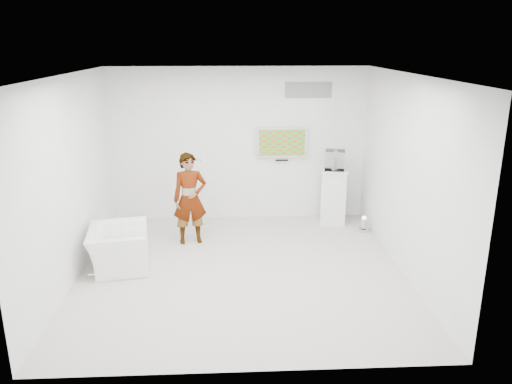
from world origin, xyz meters
TOP-DOWN VIEW (x-y plane):
  - room at (0.00, 0.00)m, footprint 5.01×5.01m
  - tv at (0.85, 2.45)m, footprint 1.00×0.08m
  - logo_decal at (1.35, 2.49)m, footprint 0.90×0.02m
  - person at (-0.88, 1.22)m, footprint 0.66×0.50m
  - armchair at (-1.93, 0.21)m, footprint 1.03×1.14m
  - pedestal at (1.84, 2.10)m, footprint 0.61×0.61m
  - floor_uplight at (2.33, 1.57)m, footprint 0.23×0.23m
  - vitrine at (1.84, 2.10)m, footprint 0.44×0.44m
  - console at (1.84, 2.10)m, footprint 0.13×0.17m
  - wii_remote at (-0.66, 1.42)m, footprint 0.11×0.15m

SIDE VIEW (x-z plane):
  - floor_uplight at x=2.33m, z-range 0.00..0.29m
  - armchair at x=-1.93m, z-range 0.00..0.66m
  - pedestal at x=1.84m, z-range 0.00..1.08m
  - person at x=-0.88m, z-range 0.00..1.62m
  - console at x=1.84m, z-range 1.08..1.31m
  - vitrine at x=1.84m, z-range 1.08..1.45m
  - wii_remote at x=-0.66m, z-range 1.44..1.48m
  - room at x=0.00m, z-range 0.00..3.00m
  - tv at x=0.85m, z-range 1.25..1.85m
  - logo_decal at x=1.35m, z-range 2.40..2.70m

